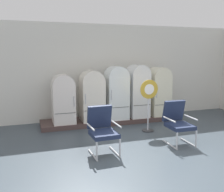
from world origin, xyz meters
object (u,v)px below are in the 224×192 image
refrigerator_2 (116,91)px  refrigerator_0 (63,98)px  armchair_right (178,121)px  sign_stand (149,105)px  armchair_left (102,128)px  refrigerator_3 (138,89)px  refrigerator_4 (159,90)px  refrigerator_1 (92,94)px

refrigerator_2 → refrigerator_0: bearing=-179.6°
armchair_right → sign_stand: bearing=101.9°
armchair_left → refrigerator_3: bearing=50.7°
refrigerator_4 → sign_stand: refrigerator_4 is taller
refrigerator_0 → sign_stand: bearing=-27.0°
refrigerator_2 → refrigerator_3: (0.72, 0.02, 0.02)m
refrigerator_1 → refrigerator_2: (0.76, -0.03, 0.06)m
armchair_left → refrigerator_0: bearing=103.3°
refrigerator_4 → armchair_right: size_ratio=1.55×
armchair_left → refrigerator_4: bearing=40.8°
refrigerator_2 → sign_stand: 1.25m
refrigerator_4 → refrigerator_0: bearing=-179.6°
armchair_left → sign_stand: (1.63, 1.09, 0.20)m
refrigerator_2 → refrigerator_4: (1.45, 0.01, -0.03)m
refrigerator_3 → armchair_left: (-1.81, -2.21, -0.47)m
refrigerator_2 → sign_stand: bearing=-64.1°
refrigerator_4 → armchair_right: refrigerator_4 is taller
refrigerator_4 → armchair_left: (-2.54, -2.20, -0.42)m
refrigerator_4 → refrigerator_3: bearing=178.8°
refrigerator_0 → refrigerator_4: 3.06m
refrigerator_1 → refrigerator_3: refrigerator_3 is taller
sign_stand → refrigerator_0: bearing=153.0°
refrigerator_0 → refrigerator_1: size_ratio=0.94×
refrigerator_1 → armchair_left: refrigerator_1 is taller
refrigerator_1 → armchair_left: bearing=-98.5°
armchair_right → sign_stand: size_ratio=0.71×
refrigerator_3 → sign_stand: (-0.18, -1.13, -0.27)m
refrigerator_1 → refrigerator_4: 2.21m
refrigerator_4 → armchair_right: bearing=-107.5°
refrigerator_0 → armchair_right: 3.23m
refrigerator_0 → armchair_left: 2.26m
refrigerator_0 → armchair_right: size_ratio=1.39×
refrigerator_1 → armchair_right: refrigerator_1 is taller
refrigerator_0 → refrigerator_3: (2.32, 0.03, 0.14)m
refrigerator_2 → armchair_right: size_ratio=1.60×
refrigerator_1 → refrigerator_3: bearing=-0.2°
refrigerator_1 → armchair_left: size_ratio=1.48×
refrigerator_1 → armchair_right: size_ratio=1.48×
refrigerator_3 → armchair_right: size_ratio=1.63×
refrigerator_4 → sign_stand: 1.46m
refrigerator_4 → armchair_left: refrigerator_4 is taller
refrigerator_4 → refrigerator_1: bearing=179.5°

